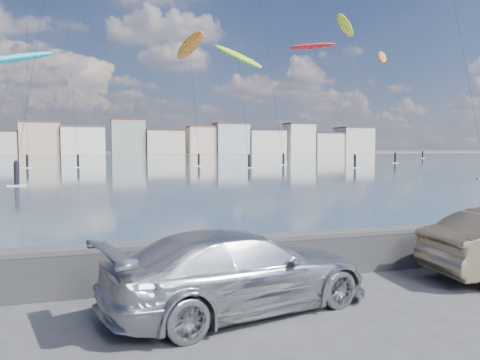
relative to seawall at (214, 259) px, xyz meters
name	(u,v)px	position (x,y,z in m)	size (l,w,h in m)	color
ground	(255,330)	(0.00, -2.70, -0.58)	(700.00, 700.00, 0.00)	#333335
bay_water	(106,162)	(0.00, 88.80, -0.58)	(500.00, 177.00, 0.00)	#2F4559
far_shore_strip	(99,154)	(0.00, 197.30, -0.57)	(500.00, 60.00, 0.00)	#4C473D
seawall	(214,259)	(0.00, 0.00, 0.00)	(400.00, 0.36, 1.08)	#28282B
far_buildings	(103,139)	(1.31, 183.30, 5.44)	(240.79, 13.26, 14.60)	beige
car_silver	(240,270)	(0.06, -1.68, 0.17)	(2.09, 5.15, 1.50)	#B2B4B9
kitesurfer_2	(238,57)	(20.58, 64.67, 17.09)	(8.45, 15.66, 20.69)	#8CD826
kitesurfer_8	(383,59)	(75.66, 105.08, 27.05)	(6.99, 17.16, 30.89)	orange
kitesurfer_11	(190,47)	(15.00, 76.83, 20.93)	(5.21, 20.65, 24.12)	orange
kitesurfer_14	(313,48)	(32.35, 60.91, 18.57)	(8.10, 14.75, 20.21)	red
kitesurfer_15	(15,59)	(-11.34, 53.86, 13.12)	(9.80, 13.66, 15.54)	#19BFBF
kitesurfer_16	(346,28)	(48.88, 79.14, 27.42)	(7.57, 18.63, 30.54)	yellow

